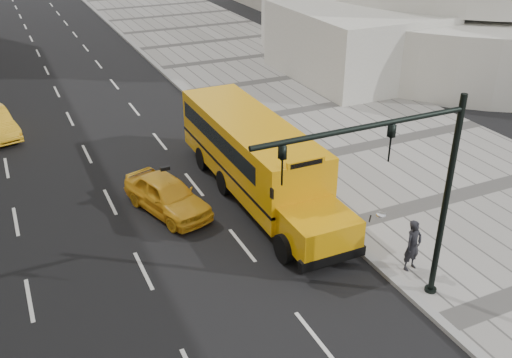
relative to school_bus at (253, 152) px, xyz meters
name	(u,v)px	position (x,y,z in m)	size (l,w,h in m)	color
ground	(135,197)	(-4.50, 1.56, -1.76)	(140.00, 140.00, 0.00)	black
sidewalk_museum	(381,144)	(7.50, 1.56, -1.69)	(12.00, 140.00, 0.15)	gray
curb_museum	(269,167)	(1.50, 1.56, -1.69)	(0.30, 140.00, 0.15)	gray
school_bus	(253,152)	(0.00, 0.00, 0.00)	(2.96, 11.56, 3.19)	orange
taxi_near	(167,195)	(-3.62, -0.11, -1.06)	(1.67, 4.15, 1.41)	gold
pedestrian	(413,245)	(2.27, -7.14, -0.74)	(0.64, 0.42, 1.75)	black
traffic_signal	(409,185)	(0.69, -8.33, 2.33)	(6.18, 0.36, 6.40)	black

